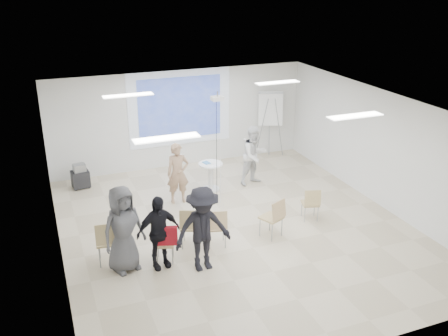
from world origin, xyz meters
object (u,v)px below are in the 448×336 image
object	(u,v)px
chair_left_mid	(164,242)
audience_mid	(203,224)
chair_right_inner	(274,215)
chair_right_far	(311,202)
chair_left_inner	(191,224)
laptop	(191,224)
chair_far_left	(108,239)
audience_outer	(123,224)
av_cart	(80,177)
player_right	(254,152)
chair_center	(217,225)
flipchart_easel	(271,109)
player_left	(178,170)
pedestal_table	(211,175)
audience_left	(158,227)

from	to	relation	value
chair_left_mid	audience_mid	distance (m)	0.99
chair_right_inner	chair_right_far	xyz separation A→B (m)	(1.22, 0.42, -0.06)
chair_left_mid	audience_mid	bearing A→B (deg)	-17.26
chair_left_inner	laptop	bearing A→B (deg)	94.45
chair_far_left	chair_right_inner	world-z (taller)	chair_far_left
audience_outer	av_cart	size ratio (longest dim) A/B	2.92
player_right	chair_far_left	xyz separation A→B (m)	(-4.60, -2.80, -0.36)
chair_center	audience_mid	distance (m)	1.03
chair_center	flipchart_easel	bearing A→B (deg)	66.47
player_left	flipchart_easel	bearing A→B (deg)	36.01
audience_outer	av_cart	bearing A→B (deg)	75.58
audience_outer	chair_right_far	bearing A→B (deg)	-13.37
player_left	chair_right_far	distance (m)	3.53
player_right	chair_center	world-z (taller)	player_right
chair_center	audience_outer	bearing A→B (deg)	-162.62
pedestal_table	flipchart_easel	size ratio (longest dim) A/B	0.39
chair_right_far	laptop	distance (m)	3.10
laptop	av_cart	size ratio (longest dim) A/B	0.50
pedestal_table	chair_center	size ratio (longest dim) A/B	0.90
chair_left_mid	chair_left_inner	distance (m)	0.81
chair_center	laptop	distance (m)	0.59
chair_right_inner	audience_outer	size ratio (longest dim) A/B	0.46
player_right	chair_left_inner	bearing A→B (deg)	-150.30
chair_right_inner	laptop	bearing A→B (deg)	144.44
player_left	chair_left_inner	distance (m)	2.43
player_left	audience_mid	world-z (taller)	audience_mid
chair_far_left	chair_left_inner	bearing A→B (deg)	8.58
chair_left_inner	av_cart	xyz separation A→B (m)	(-1.91, 4.26, -0.24)
pedestal_table	chair_left_inner	xyz separation A→B (m)	(-1.47, -2.76, 0.11)
audience_outer	flipchart_easel	distance (m)	7.66
laptop	audience_outer	bearing A→B (deg)	38.58
pedestal_table	chair_right_far	bearing A→B (deg)	-57.50
chair_left_mid	chair_right_inner	size ratio (longest dim) A/B	0.89
chair_right_inner	audience_outer	xyz separation A→B (m)	(-3.43, -0.06, 0.47)
chair_left_inner	chair_center	distance (m)	0.58
laptop	chair_left_mid	bearing A→B (deg)	57.75
audience_left	audience_outer	bearing A→B (deg)	157.30
player_left	chair_right_far	bearing A→B (deg)	-34.61
chair_center	flipchart_easel	size ratio (longest dim) A/B	0.43
chair_right_inner	flipchart_easel	xyz separation A→B (m)	(2.32, 4.96, 1.02)
player_right	chair_far_left	world-z (taller)	player_right
pedestal_table	laptop	size ratio (longest dim) A/B	2.35
chair_right_inner	flipchart_easel	world-z (taller)	flipchart_easel
player_right	laptop	world-z (taller)	player_right
laptop	chair_right_inner	bearing A→B (deg)	-167.56
player_right	chair_left_inner	xyz separation A→B (m)	(-2.79, -2.76, -0.38)
pedestal_table	player_right	bearing A→B (deg)	-0.10
chair_right_inner	av_cart	xyz separation A→B (m)	(-3.82, 4.52, -0.24)
chair_far_left	audience_outer	distance (m)	0.60
player_left	audience_left	xyz separation A→B (m)	(-1.25, -2.86, -0.01)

